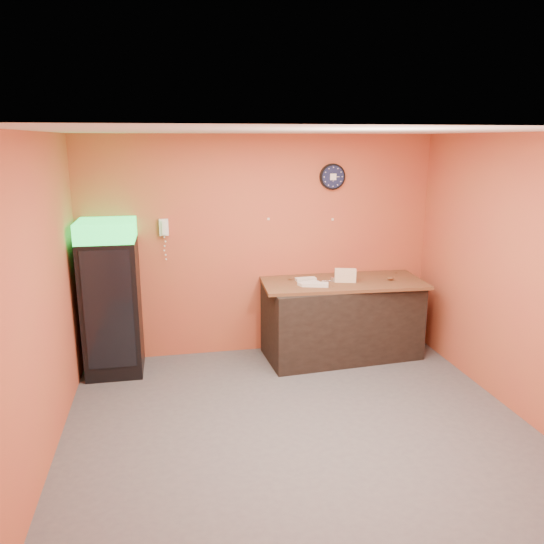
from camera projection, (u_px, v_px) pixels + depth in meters
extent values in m
plane|color=#47474C|center=(297.00, 424.00, 5.22)|extent=(4.50, 4.50, 0.00)
cube|color=#B35832|center=(261.00, 246.00, 6.79)|extent=(4.50, 0.02, 2.80)
cube|color=#B35832|center=(40.00, 302.00, 4.45)|extent=(0.02, 4.00, 2.80)
cube|color=#B35832|center=(516.00, 276.00, 5.31)|extent=(0.02, 4.00, 2.80)
cube|color=white|center=(301.00, 131.00, 4.54)|extent=(4.50, 4.00, 0.02)
cube|color=black|center=(112.00, 307.00, 6.24)|extent=(0.65, 0.65, 1.61)
cube|color=#1BE64B|center=(106.00, 230.00, 6.02)|extent=(0.65, 0.65, 0.23)
cube|color=black|center=(109.00, 310.00, 5.92)|extent=(0.53, 0.02, 1.38)
cube|color=black|center=(342.00, 320.00, 6.79)|extent=(1.98, 0.99, 0.96)
cylinder|color=black|center=(332.00, 177.00, 6.73)|extent=(0.33, 0.05, 0.33)
cylinder|color=#0F1433|center=(333.00, 177.00, 6.70)|extent=(0.28, 0.01, 0.28)
cube|color=white|center=(333.00, 177.00, 6.69)|extent=(0.08, 0.00, 0.08)
cube|color=white|center=(164.00, 227.00, 6.44)|extent=(0.11, 0.06, 0.20)
cube|color=white|center=(164.00, 228.00, 6.39)|extent=(0.05, 0.04, 0.17)
cube|color=brown|center=(343.00, 282.00, 6.67)|extent=(2.06, 0.99, 0.04)
cube|color=#F4DEBE|center=(345.00, 280.00, 6.60)|extent=(0.28, 0.16, 0.06)
cube|color=#F4DEBE|center=(345.00, 275.00, 6.59)|extent=(0.28, 0.16, 0.06)
cube|color=#F4DEBE|center=(346.00, 271.00, 6.57)|extent=(0.28, 0.16, 0.06)
cube|color=silver|center=(309.00, 283.00, 6.47)|extent=(0.28, 0.19, 0.04)
cube|color=silver|center=(316.00, 284.00, 6.41)|extent=(0.32, 0.20, 0.04)
cube|color=silver|center=(306.00, 279.00, 6.66)|extent=(0.26, 0.11, 0.04)
cylinder|color=silver|center=(333.00, 279.00, 6.62)|extent=(0.05, 0.05, 0.05)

